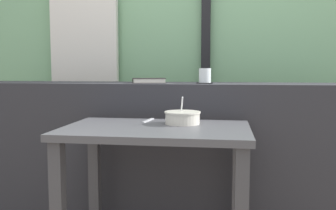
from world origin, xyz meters
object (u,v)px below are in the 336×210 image
Objects in this scene: coaster_square at (205,83)px; fork_utensil at (148,120)px; breakfast_table at (156,152)px; juice_glass at (205,76)px; closed_book at (149,81)px; soup_bowl at (182,118)px.

coaster_square is 0.59× the size of fork_utensil.
breakfast_table is 0.66m from coaster_square.
coaster_square is 1.11× the size of juice_glass.
closed_book is (-0.37, 0.02, -0.03)m from juice_glass.
coaster_square is (0.22, 0.53, 0.33)m from breakfast_table.
juice_glass reaches higher than fork_utensil.
closed_book is (-0.37, 0.02, 0.01)m from coaster_square.
juice_glass is at bearing 54.32° from fork_utensil.
fork_utensil is (-0.08, 0.20, 0.13)m from breakfast_table.
soup_bowl reaches higher than breakfast_table.
fork_utensil is (0.07, -0.34, -0.21)m from closed_book.
breakfast_table is 0.26m from fork_utensil.
coaster_square reaches higher than soup_bowl.
juice_glass is 0.37× the size of closed_book.
soup_bowl is (0.27, -0.43, -0.18)m from closed_book.
soup_bowl reaches higher than fork_utensil.
fork_utensil is at bearing -79.19° from closed_book.
fork_utensil reaches higher than breakfast_table.
coaster_square reaches higher than breakfast_table.
breakfast_table is 0.23m from soup_bowl.
soup_bowl is at bearing 44.08° from breakfast_table.
closed_book reaches higher than breakfast_table.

